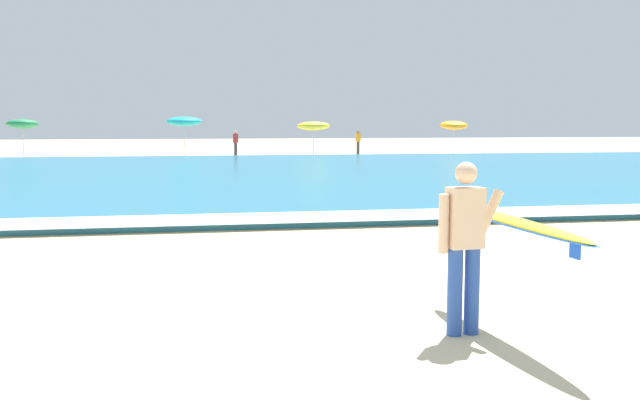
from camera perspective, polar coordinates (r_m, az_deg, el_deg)
ground_plane at (r=7.59m, az=-16.69°, el=-10.11°), size 160.00×160.00×0.00m
sea at (r=27.82m, az=-12.00°, el=2.01°), size 120.00×28.00×0.14m
surf_foam at (r=14.49m, az=-13.60°, el=-1.64°), size 120.00×1.65×0.01m
surfer_with_board at (r=7.19m, az=13.39°, el=-2.50°), size 1.05×2.77×1.73m
beach_umbrella_0 at (r=45.66m, az=-22.97°, el=5.70°), size 1.82×1.86×2.32m
beach_umbrella_1 at (r=44.77m, az=-10.94°, el=6.27°), size 2.18×2.18×2.42m
beach_umbrella_2 at (r=44.38m, az=-0.54°, el=6.02°), size 2.07×2.09×2.15m
beach_umbrella_3 at (r=47.61m, az=10.78°, el=5.97°), size 1.82×1.86×2.22m
beachgoer_near_row_left at (r=43.05m, az=-6.85°, el=4.64°), size 0.32×0.20×1.58m
beachgoer_near_row_mid at (r=45.52m, az=3.10°, el=4.76°), size 0.32×0.20×1.58m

